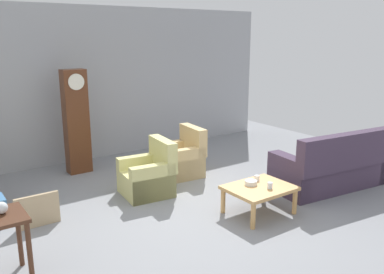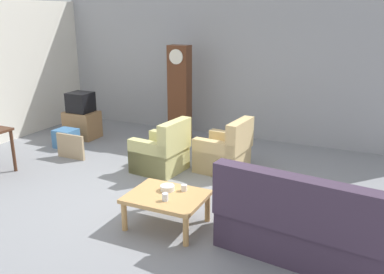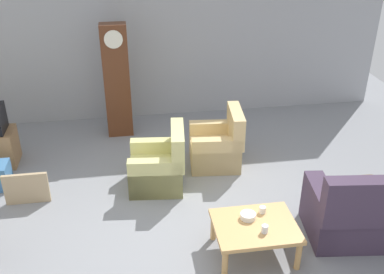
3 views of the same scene
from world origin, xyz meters
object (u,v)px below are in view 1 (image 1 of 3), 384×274
at_px(couch_floral, 333,168).
at_px(cup_white_porcelain, 257,178).
at_px(grandfather_clock, 76,122).
at_px(glass_dome_cloche, 1,208).
at_px(coffee_table_wood, 259,190).
at_px(bowl_white_stacked, 251,183).
at_px(framed_picture_leaning, 38,211).
at_px(armchair_olive_far, 181,160).
at_px(cup_blue_rimmed, 270,186).
at_px(armchair_olive_near, 149,177).

relative_size(couch_floral, cup_white_porcelain, 26.90).
bearing_deg(grandfather_clock, glass_dome_cloche, -122.12).
xyz_separation_m(couch_floral, coffee_table_wood, (-1.80, -0.03, 0.01)).
distance_m(glass_dome_cloche, bowl_white_stacked, 3.41).
distance_m(coffee_table_wood, framed_picture_leaning, 3.18).
xyz_separation_m(armchair_olive_far, cup_blue_rimmed, (0.06, -2.25, 0.17)).
relative_size(coffee_table_wood, glass_dome_cloche, 7.31).
distance_m(armchair_olive_far, framed_picture_leaning, 2.89).
height_order(armchair_olive_near, cup_blue_rimmed, armchair_olive_near).
height_order(coffee_table_wood, cup_white_porcelain, cup_white_porcelain).
xyz_separation_m(couch_floral, bowl_white_stacked, (-1.85, 0.09, 0.11)).
relative_size(framed_picture_leaning, glass_dome_cloche, 4.57).
relative_size(armchair_olive_near, cup_white_porcelain, 11.29).
distance_m(framed_picture_leaning, glass_dome_cloche, 1.40).
bearing_deg(armchair_olive_near, coffee_table_wood, -59.25).
xyz_separation_m(framed_picture_leaning, cup_white_porcelain, (2.97, -1.26, 0.23)).
bearing_deg(armchair_olive_far, bowl_white_stacked, -91.55).
height_order(armchair_olive_near, armchair_olive_far, same).
height_order(couch_floral, coffee_table_wood, couch_floral).
height_order(armchair_olive_near, bowl_white_stacked, armchair_olive_near).
relative_size(armchair_olive_far, bowl_white_stacked, 4.97).
distance_m(couch_floral, coffee_table_wood, 1.80).
bearing_deg(bowl_white_stacked, coffee_table_wood, -67.02).
bearing_deg(glass_dome_cloche, coffee_table_wood, -5.99).
bearing_deg(couch_floral, framed_picture_leaning, 162.76).
xyz_separation_m(armchair_olive_far, bowl_white_stacked, (-0.05, -1.98, 0.15)).
xyz_separation_m(armchair_olive_far, glass_dome_cloche, (-3.43, -1.74, 0.53)).
height_order(framed_picture_leaning, cup_white_porcelain, cup_white_porcelain).
height_order(coffee_table_wood, bowl_white_stacked, bowl_white_stacked).
bearing_deg(armchair_olive_far, glass_dome_cloche, -153.07).
height_order(couch_floral, cup_blue_rimmed, couch_floral).
bearing_deg(cup_white_porcelain, couch_floral, -5.97).
bearing_deg(cup_white_porcelain, armchair_olive_near, 128.11).
relative_size(couch_floral, framed_picture_leaning, 3.65).
distance_m(coffee_table_wood, cup_white_porcelain, 0.27).
bearing_deg(bowl_white_stacked, framed_picture_leaning, 154.16).
xyz_separation_m(armchair_olive_far, framed_picture_leaning, (-2.82, -0.64, -0.07)).
height_order(framed_picture_leaning, glass_dome_cloche, glass_dome_cloche).
xyz_separation_m(couch_floral, armchair_olive_far, (-1.80, 2.07, -0.05)).
height_order(coffee_table_wood, framed_picture_leaning, framed_picture_leaning).
relative_size(couch_floral, grandfather_clock, 1.10).
distance_m(grandfather_clock, framed_picture_leaning, 2.47).
bearing_deg(bowl_white_stacked, cup_white_porcelain, 21.59).
distance_m(armchair_olive_far, cup_white_porcelain, 1.91).
xyz_separation_m(coffee_table_wood, cup_white_porcelain, (0.15, 0.21, 0.10)).
bearing_deg(glass_dome_cloche, grandfather_clock, 57.88).
height_order(grandfather_clock, cup_blue_rimmed, grandfather_clock).
bearing_deg(couch_floral, coffee_table_wood, -178.92).
bearing_deg(bowl_white_stacked, couch_floral, -2.89).
xyz_separation_m(couch_floral, armchair_olive_near, (-2.76, 1.59, -0.05)).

